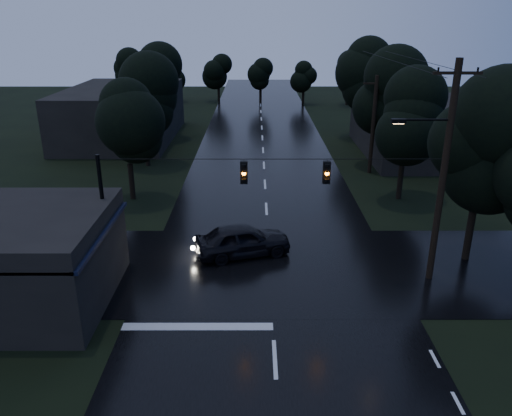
{
  "coord_description": "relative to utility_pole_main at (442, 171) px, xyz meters",
  "views": [
    {
      "loc": [
        -0.69,
        -9.78,
        11.54
      ],
      "look_at": [
        -0.67,
        12.74,
        2.87
      ],
      "focal_mm": 35.0,
      "sensor_mm": 36.0,
      "label": 1
    }
  ],
  "objects": [
    {
      "name": "tree_right_b",
      "position": [
        2.19,
        19.0,
        0.74
      ],
      "size": [
        4.48,
        4.48,
        9.44
      ],
      "color": "black",
      "rests_on": "ground"
    },
    {
      "name": "cross_street",
      "position": [
        -7.41,
        1.0,
        -5.26
      ],
      "size": [
        60.0,
        9.0,
        0.02
      ],
      "primitive_type": "cube",
      "color": "black",
      "rests_on": "ground"
    },
    {
      "name": "utility_pole_far",
      "position": [
        0.89,
        17.0,
        -1.38
      ],
      "size": [
        2.0,
        0.3,
        7.5
      ],
      "color": "black",
      "rests_on": "ground"
    },
    {
      "name": "tree_right_a",
      "position": [
        1.59,
        11.0,
        0.36
      ],
      "size": [
        4.2,
        4.2,
        8.85
      ],
      "color": "black",
      "rests_on": "ground"
    },
    {
      "name": "tree_left_c",
      "position": [
        -17.61,
        29.0,
        0.74
      ],
      "size": [
        4.48,
        4.48,
        9.44
      ],
      "color": "black",
      "rests_on": "ground"
    },
    {
      "name": "utility_pole_main",
      "position": [
        0.0,
        0.0,
        0.0
      ],
      "size": [
        3.5,
        0.3,
        10.0
      ],
      "color": "black",
      "rests_on": "ground"
    },
    {
      "name": "building_far_right",
      "position": [
        6.59,
        23.0,
        -3.06
      ],
      "size": [
        10.0,
        14.0,
        4.4
      ],
      "primitive_type": "cube",
      "color": "black",
      "rests_on": "ground"
    },
    {
      "name": "anchor_pole_left",
      "position": [
        -14.91,
        0.0,
        -2.26
      ],
      "size": [
        0.18,
        0.18,
        6.0
      ],
      "primitive_type": "cylinder",
      "color": "black",
      "rests_on": "ground"
    },
    {
      "name": "tree_right_c",
      "position": [
        2.79,
        29.0,
        1.11
      ],
      "size": [
        4.76,
        4.76,
        10.03
      ],
      "color": "black",
      "rests_on": "ground"
    },
    {
      "name": "tree_left_b",
      "position": [
        -17.01,
        19.0,
        0.36
      ],
      "size": [
        4.2,
        4.2,
        8.85
      ],
      "color": "black",
      "rests_on": "ground"
    },
    {
      "name": "building_far_left",
      "position": [
        -21.41,
        29.0,
        -2.76
      ],
      "size": [
        10.0,
        16.0,
        5.0
      ],
      "primitive_type": "cube",
      "color": "black",
      "rests_on": "ground"
    },
    {
      "name": "car",
      "position": [
        -8.77,
        2.46,
        -4.42
      ],
      "size": [
        5.26,
        3.32,
        1.67
      ],
      "primitive_type": "imported",
      "rotation": [
        0.0,
        0.0,
        1.87
      ],
      "color": "black",
      "rests_on": "ground"
    },
    {
      "name": "main_road",
      "position": [
        -7.41,
        19.0,
        -5.26
      ],
      "size": [
        12.0,
        120.0,
        0.02
      ],
      "primitive_type": "cube",
      "color": "black",
      "rests_on": "ground"
    },
    {
      "name": "span_signals",
      "position": [
        -6.85,
        -0.01,
        -0.01
      ],
      "size": [
        15.0,
        0.37,
        1.12
      ],
      "color": "black",
      "rests_on": "ground"
    },
    {
      "name": "tree_corner_near",
      "position": [
        2.59,
        2.0,
        0.74
      ],
      "size": [
        4.48,
        4.48,
        9.44
      ],
      "color": "black",
      "rests_on": "ground"
    },
    {
      "name": "tree_left_a",
      "position": [
        -16.41,
        11.0,
        -0.02
      ],
      "size": [
        3.92,
        3.92,
        8.26
      ],
      "color": "black",
      "rests_on": "ground"
    }
  ]
}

